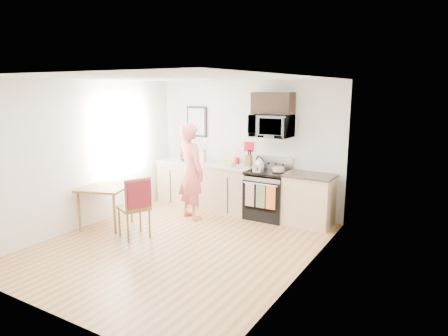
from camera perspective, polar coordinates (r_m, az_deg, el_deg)
The scene contains 28 objects.
floor at distance 6.50m, azimuth -6.42°, elevation -10.91°, with size 4.60×4.60×0.00m, color #946239.
back_wall at distance 8.05m, azimuth 3.28°, elevation 3.09°, with size 4.00×0.04×2.60m, color silver.
front_wall at distance 4.57m, azimuth -24.47°, elevation -4.32°, with size 4.00×0.04×2.60m, color silver.
left_wall at distance 7.50m, azimuth -18.95°, elevation 1.88°, with size 0.04×4.60×2.60m, color silver.
right_wall at distance 5.19m, azimuth 11.19°, elevation -1.72°, with size 0.04×4.60×2.60m, color silver.
ceiling at distance 6.02m, azimuth -6.98°, elevation 12.66°, with size 4.00×4.60×0.04m, color silver.
window at distance 7.97m, azimuth -14.53°, elevation 4.48°, with size 0.06×1.40×1.50m.
cabinet_left at distance 8.36m, azimuth -2.62°, elevation -2.54°, with size 2.10×0.60×0.90m, color beige.
countertop_left at distance 8.26m, azimuth -2.65°, elevation 0.63°, with size 2.14×0.64×0.04m, color beige.
cabinet_right at distance 7.41m, azimuth 12.01°, elevation -4.60°, with size 0.84×0.60×0.90m, color beige.
countertop_right at distance 7.30m, azimuth 12.16°, elevation -1.04°, with size 0.88×0.64×0.04m, color black.
range at distance 7.67m, azimuth 6.27°, elevation -3.97°, with size 0.76×0.70×1.16m.
microwave at distance 7.53m, azimuth 6.82°, elevation 5.98°, with size 0.76×0.51×0.42m, color #BBBBC0.
upper_cabinet at distance 7.54m, azimuth 7.04°, elevation 9.18°, with size 0.76×0.35×0.40m, color black.
wall_art at distance 8.60m, azimuth -3.93°, elevation 6.62°, with size 0.50×0.04×0.65m.
wall_trivet at distance 8.02m, azimuth 3.55°, elevation 3.05°, with size 0.20×0.02×0.20m, color #A30D19.
person at distance 7.53m, azimuth -4.79°, elevation -0.52°, with size 0.66×0.44×1.82m, color #E23E43.
dining_table at distance 7.39m, azimuth -16.62°, elevation -3.15°, with size 0.88×0.88×0.75m.
chair at distance 6.61m, azimuth -12.34°, elevation -4.53°, with size 0.62×0.59×1.05m.
knife_block at distance 7.85m, azimuth 3.58°, elevation 1.05°, with size 0.10×0.14×0.23m, color brown.
utensil_crock at distance 8.10m, azimuth 1.87°, elevation 1.48°, with size 0.10×0.10×0.31m.
fruit_bowl at distance 8.54m, azimuth -5.07°, elevation 1.39°, with size 0.29×0.29×0.11m.
milk_carton at distance 8.24m, azimuth -3.04°, elevation 1.74°, with size 0.11×0.11×0.28m, color tan.
coffee_maker at distance 8.53m, azimuth -5.32°, elevation 2.05°, with size 0.23×0.28×0.31m.
bread_bag at distance 7.83m, azimuth 0.56°, elevation 0.58°, with size 0.28×0.13×0.10m, color tan.
cake at distance 7.46m, azimuth 7.78°, elevation -0.27°, with size 0.26×0.26×0.09m.
kettle at distance 7.74m, azimuth 5.09°, elevation 0.66°, with size 0.19×0.19×0.24m.
pot at distance 7.43m, azimuth 4.89°, elevation -0.15°, with size 0.21×0.34×0.11m.
Camera 1 is at (3.66, -4.78, 2.45)m, focal length 32.00 mm.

